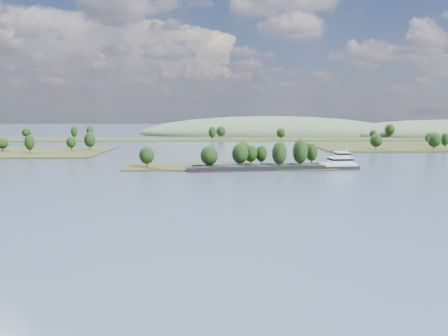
{
  "coord_description": "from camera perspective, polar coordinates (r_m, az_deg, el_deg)",
  "views": [
    {
      "loc": [
        -6.15,
        -31.88,
        26.82
      ],
      "look_at": [
        -3.12,
        130.0,
        6.0
      ],
      "focal_mm": 35.0,
      "sensor_mm": 36.0,
      "label": 1
    }
  ],
  "objects": [
    {
      "name": "hill_east",
      "position": [
        568.71,
        26.9,
        3.83
      ],
      "size": [
        260.0,
        140.0,
        36.0
      ],
      "primitive_type": "ellipsoid",
      "color": "#40583D",
      "rests_on": "ground"
    },
    {
      "name": "hill_west",
      "position": [
        536.65,
        6.03,
        4.42
      ],
      "size": [
        320.0,
        160.0,
        44.0
      ],
      "primitive_type": "ellipsoid",
      "color": "#40583D",
      "rests_on": "ground"
    },
    {
      "name": "ground",
      "position": [
        154.35,
        1.23,
        -2.68
      ],
      "size": [
        1800.0,
        1800.0,
        0.0
      ],
      "primitive_type": "plane",
      "color": "#384861",
      "rests_on": "ground"
    },
    {
      "name": "back_shoreline",
      "position": [
        432.9,
        1.13,
        3.88
      ],
      "size": [
        900.0,
        60.0,
        15.3
      ],
      "color": "#2A3316",
      "rests_on": "ground"
    },
    {
      "name": "tree_island",
      "position": [
        212.02,
        2.26,
        1.18
      ],
      "size": [
        100.0,
        30.6,
        15.07
      ],
      "color": "#2A3316",
      "rests_on": "ground"
    },
    {
      "name": "cargo_barge",
      "position": [
        206.67,
        8.08,
        0.18
      ],
      "size": [
        81.38,
        19.16,
        10.93
      ],
      "color": "black",
      "rests_on": "ground"
    }
  ]
}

